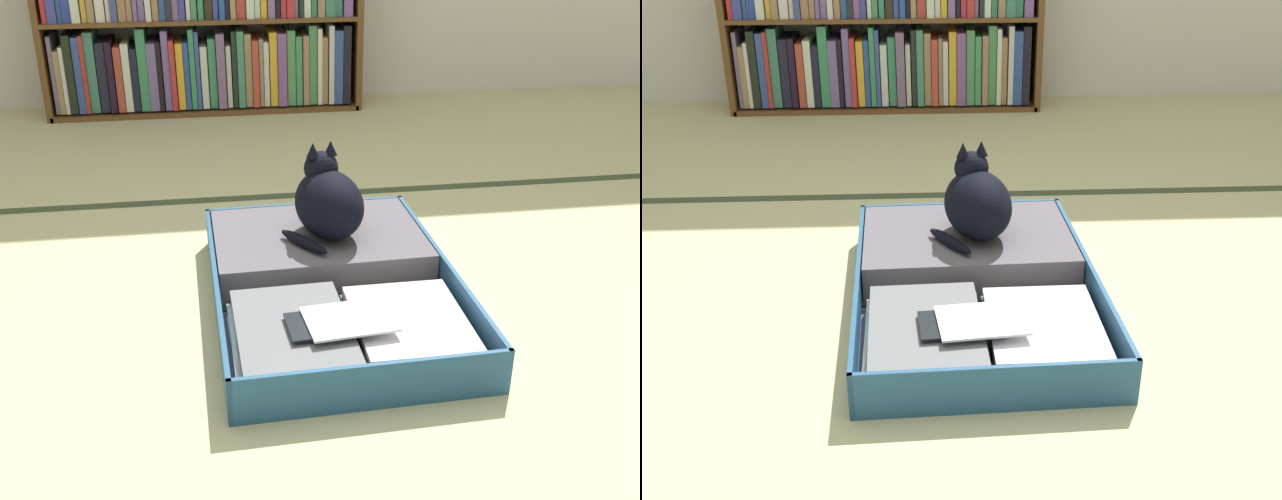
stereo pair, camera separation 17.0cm
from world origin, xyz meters
The scene contains 5 objects.
ground_plane centered at (0.00, 0.00, 0.00)m, with size 10.00×10.00×0.00m, color #C3BD8B.
tatami_border centered at (0.00, 1.03, 0.00)m, with size 4.80×0.05×0.00m.
bookshelf centered at (-0.22, 2.24, 0.42)m, with size 1.54×0.27×0.90m.
open_suitcase centered at (0.09, 0.26, 0.05)m, with size 0.67×0.95×0.12m.
black_cat centered at (0.11, 0.42, 0.22)m, with size 0.27×0.31×0.27m.
Camera 1 is at (-0.20, -1.56, 1.06)m, focal length 42.38 mm.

